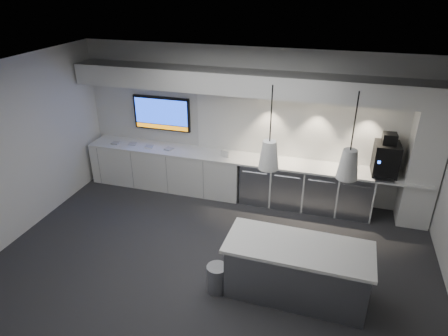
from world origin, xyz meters
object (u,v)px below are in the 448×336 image
(bin, at_px, (217,278))
(island, at_px, (296,270))
(wall_tv, at_px, (162,113))
(coffee_machine, at_px, (386,158))

(bin, bearing_deg, island, 12.14)
(wall_tv, xyz_separation_m, coffee_machine, (4.47, -0.25, -0.34))
(island, distance_m, bin, 1.15)
(wall_tv, distance_m, island, 4.43)
(wall_tv, bearing_deg, bin, -54.54)
(island, relative_size, coffee_machine, 2.58)
(wall_tv, bearing_deg, island, -40.58)
(island, relative_size, bin, 4.79)
(wall_tv, distance_m, bin, 3.95)
(coffee_machine, bearing_deg, bin, -132.00)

